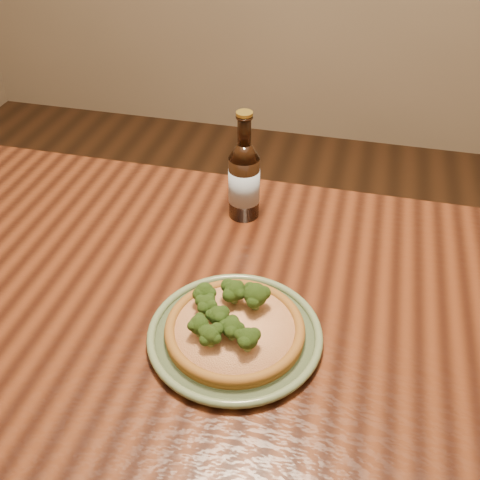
% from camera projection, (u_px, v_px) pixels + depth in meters
% --- Properties ---
extents(table, '(1.60, 0.90, 0.75)m').
position_uv_depth(table, '(235.00, 350.00, 1.04)').
color(table, '#4F2310').
rests_on(table, ground).
extents(plate, '(0.29, 0.29, 0.02)m').
position_uv_depth(plate, '(235.00, 335.00, 0.94)').
color(plate, '#637852').
rests_on(plate, table).
extents(pizza, '(0.23, 0.23, 0.07)m').
position_uv_depth(pizza, '(234.00, 326.00, 0.93)').
color(pizza, '#8E5B20').
rests_on(pizza, plate).
extents(beer_bottle, '(0.07, 0.07, 0.24)m').
position_uv_depth(beer_bottle, '(244.00, 179.00, 1.17)').
color(beer_bottle, black).
rests_on(beer_bottle, table).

